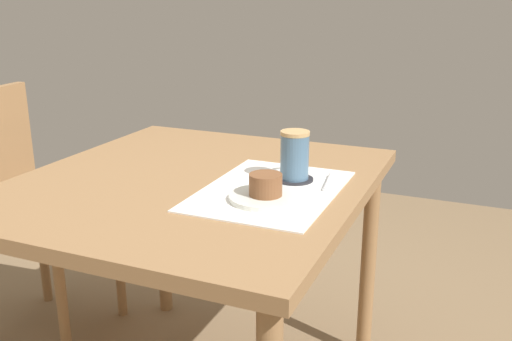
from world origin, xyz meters
TOP-DOWN VIEW (x-y plane):
  - dining_table at (0.00, 0.00)m, footprint 1.01×0.91m
  - wooden_chair at (0.15, 0.78)m, footprint 0.45×0.45m
  - placemat at (-0.02, -0.23)m, footprint 0.46×0.33m
  - pastry_plate at (-0.09, -0.25)m, footprint 0.18×0.18m
  - pastry at (-0.09, -0.25)m, footprint 0.08×0.08m
  - coffee_coaster at (0.08, -0.26)m, footprint 0.10×0.10m
  - coffee_mug at (0.08, -0.26)m, footprint 0.11×0.08m
  - teaspoon at (0.09, -0.35)m, footprint 0.13×0.03m

SIDE VIEW (x-z plane):
  - wooden_chair at x=0.15m, z-range 0.04..0.95m
  - dining_table at x=0.00m, z-range 0.29..1.03m
  - placemat at x=-0.02m, z-range 0.74..0.75m
  - coffee_coaster at x=0.08m, z-range 0.75..0.75m
  - teaspoon at x=0.09m, z-range 0.75..0.75m
  - pastry_plate at x=-0.09m, z-range 0.75..0.76m
  - pastry at x=-0.09m, z-range 0.76..0.81m
  - coffee_mug at x=0.08m, z-range 0.75..0.88m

